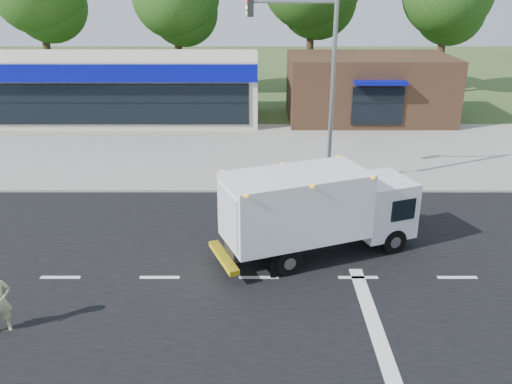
% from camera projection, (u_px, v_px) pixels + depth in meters
% --- Properties ---
extents(ground, '(120.00, 120.00, 0.00)m').
position_uv_depth(ground, '(259.00, 278.00, 16.35)').
color(ground, '#385123').
rests_on(ground, ground).
extents(road_asphalt, '(60.00, 14.00, 0.02)m').
position_uv_depth(road_asphalt, '(259.00, 278.00, 16.35)').
color(road_asphalt, black).
rests_on(road_asphalt, ground).
extents(sidewalk, '(60.00, 2.40, 0.12)m').
position_uv_depth(sidewalk, '(258.00, 181.00, 23.95)').
color(sidewalk, gray).
rests_on(sidewalk, ground).
extents(parking_apron, '(60.00, 9.00, 0.02)m').
position_uv_depth(parking_apron, '(258.00, 145.00, 29.37)').
color(parking_apron, gray).
rests_on(parking_apron, ground).
extents(lane_markings, '(55.20, 7.00, 0.01)m').
position_uv_depth(lane_markings, '(307.00, 302.00, 15.08)').
color(lane_markings, silver).
rests_on(lane_markings, road_asphalt).
extents(ems_box_truck, '(6.84, 4.26, 2.91)m').
position_uv_depth(ems_box_truck, '(316.00, 207.00, 17.15)').
color(ems_box_truck, black).
rests_on(ems_box_truck, ground).
extents(retail_strip_mall, '(18.00, 6.20, 4.00)m').
position_uv_depth(retail_strip_mall, '(115.00, 88.00, 34.15)').
color(retail_strip_mall, beige).
rests_on(retail_strip_mall, ground).
extents(brown_storefront, '(10.00, 6.70, 4.00)m').
position_uv_depth(brown_storefront, '(368.00, 88.00, 34.19)').
color(brown_storefront, '#382316').
rests_on(brown_storefront, ground).
extents(traffic_signal_pole, '(3.51, 0.25, 8.00)m').
position_uv_depth(traffic_signal_pole, '(317.00, 73.00, 21.61)').
color(traffic_signal_pole, gray).
rests_on(traffic_signal_pole, ground).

